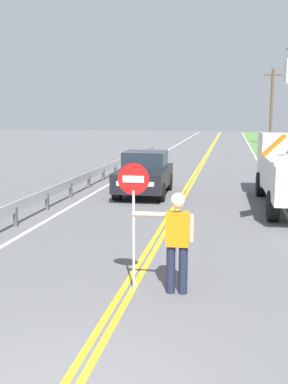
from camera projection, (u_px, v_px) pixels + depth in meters
The scene contains 9 objects.
centerline_yellow_left at pixel (194, 174), 24.17m from camera, with size 0.11×110.00×0.01m, color yellow.
centerline_yellow_right at pixel (198, 174), 24.13m from camera, with size 0.11×110.00×0.01m, color yellow.
edge_line_right at pixel (265, 175), 23.48m from camera, with size 0.12×110.00×0.01m, color silver.
edge_line_left at pixel (130, 172), 24.82m from camera, with size 0.12×110.00×0.01m, color silver.
flagger_worker at pixel (177, 236), 7.94m from camera, with size 1.09×0.26×1.83m.
stop_sign_paddle at pixel (134, 198), 7.94m from camera, with size 0.56×0.04×2.33m.
oncoming_sedan_nearest at pixel (145, 174), 17.82m from camera, with size 2.01×4.15×1.70m.
utility_pole_far at pixel (271, 105), 46.53m from camera, with size 1.80×0.28×7.65m.
guardrail_left_shoulder at pixel (97, 173), 20.58m from camera, with size 0.10×32.00×0.71m.
Camera 1 is at (1.76, -4.06, 3.18)m, focal length 42.31 mm.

